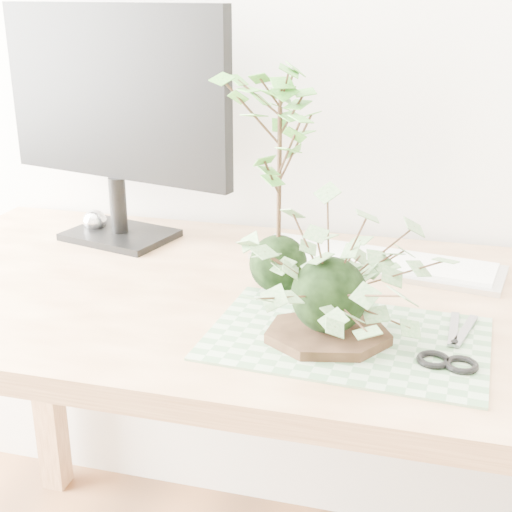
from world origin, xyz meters
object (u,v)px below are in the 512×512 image
at_px(ivy_kokedama, 331,261).
at_px(maple_kokedama, 280,123).
at_px(keyboard, 376,261).
at_px(monitor, 113,108).
at_px(desk, 323,346).

height_order(ivy_kokedama, maple_kokedama, maple_kokedama).
height_order(keyboard, monitor, monitor).
distance_m(maple_kokedama, keyboard, 0.36).
relative_size(ivy_kokedama, maple_kokedama, 0.96).
bearing_deg(monitor, ivy_kokedama, -21.59).
xyz_separation_m(desk, keyboard, (0.06, 0.18, 0.10)).
xyz_separation_m(maple_kokedama, keyboard, (0.15, 0.17, -0.28)).
bearing_deg(keyboard, maple_kokedama, -122.56).
xyz_separation_m(desk, maple_kokedama, (-0.08, 0.02, 0.37)).
relative_size(keyboard, monitor, 0.93).
bearing_deg(ivy_kokedama, maple_kokedama, 124.50).
relative_size(ivy_kokedama, monitor, 0.76).
relative_size(desk, keyboard, 3.34).
xyz_separation_m(keyboard, monitor, (-0.53, 0.03, 0.26)).
bearing_deg(ivy_kokedama, keyboard, 84.13).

